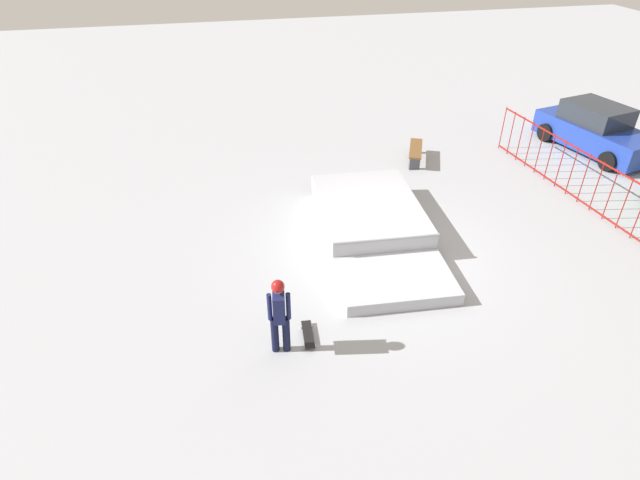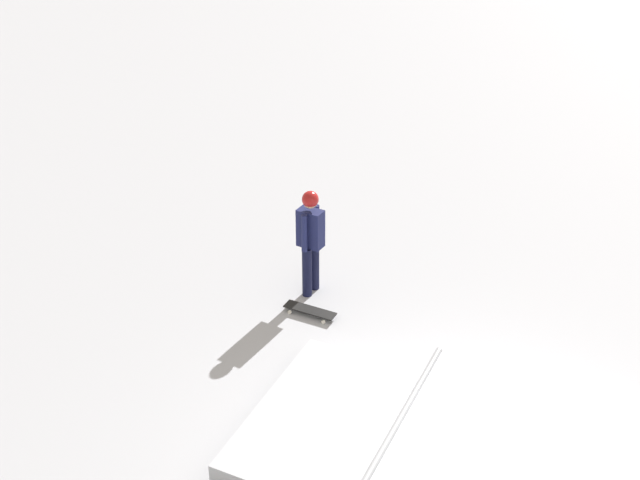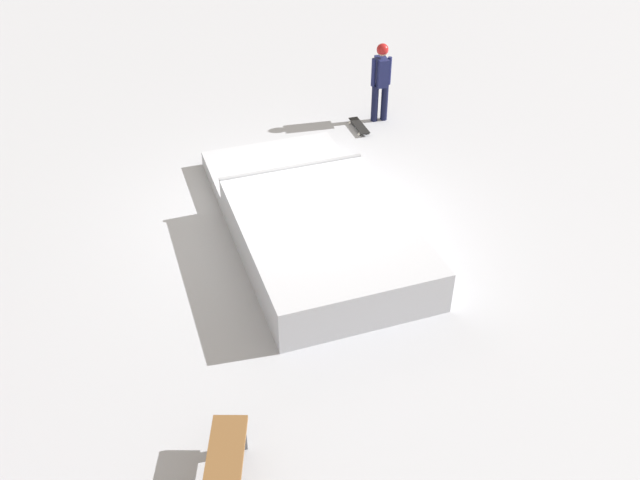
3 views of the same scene
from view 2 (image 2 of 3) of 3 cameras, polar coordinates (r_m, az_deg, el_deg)
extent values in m
plane|color=#A8AAB2|center=(9.90, 7.87, -15.74)|extent=(60.00, 60.00, 0.00)
cube|color=#B0B3BB|center=(10.14, 0.73, -12.84)|extent=(1.97, 2.71, 0.30)
cylinder|color=gray|center=(9.53, 5.78, -11.92)|extent=(0.25, 2.60, 0.08)
cylinder|color=black|center=(12.61, -0.39, -1.79)|extent=(0.15, 0.15, 0.82)
cylinder|color=black|center=(12.45, -0.91, -2.25)|extent=(0.15, 0.15, 0.82)
cube|color=#191E4C|center=(12.17, -0.66, 0.82)|extent=(0.41, 0.27, 0.60)
cylinder|color=#191E4C|center=(12.30, -0.25, 1.17)|extent=(0.09, 0.09, 0.60)
cylinder|color=#191E4C|center=(12.04, -1.09, 0.47)|extent=(0.09, 0.09, 0.60)
sphere|color=tan|center=(11.96, -0.68, 2.71)|extent=(0.22, 0.22, 0.22)
sphere|color=#A51919|center=(11.94, -0.68, 2.84)|extent=(0.25, 0.25, 0.25)
cube|color=black|center=(12.19, -0.70, -4.88)|extent=(0.81, 0.27, 0.02)
cylinder|color=silver|center=(12.20, 0.72, -5.14)|extent=(0.06, 0.03, 0.06)
cylinder|color=silver|center=(12.03, 0.24, -5.70)|extent=(0.06, 0.03, 0.06)
cylinder|color=silver|center=(12.41, -1.61, -4.48)|extent=(0.06, 0.03, 0.06)
cylinder|color=silver|center=(12.24, -2.12, -5.02)|extent=(0.06, 0.03, 0.06)
camera|label=1|loc=(15.55, -28.84, 28.44)|focal=28.92mm
camera|label=3|loc=(8.66, 87.92, -1.09)|focal=37.99mm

